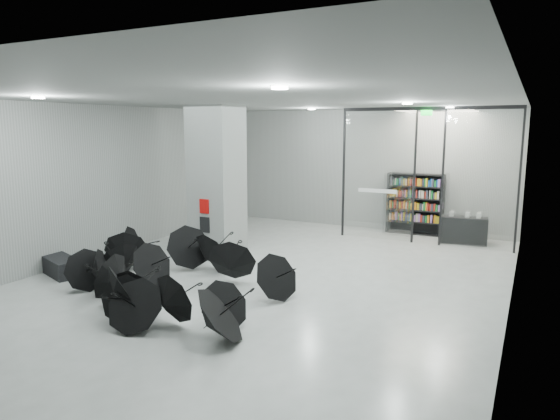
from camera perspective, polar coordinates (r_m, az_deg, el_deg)
The scene contains 10 objects.
room at distance 10.70m, azimuth -2.25°, elevation 6.33°, with size 14.00×14.02×4.01m.
column at distance 13.78m, azimuth -7.23°, elevation 3.46°, with size 1.20×1.20×4.00m, color slate.
fire_cabinet at distance 13.36m, azimuth -8.66°, elevation 0.43°, with size 0.28×0.04×0.38m, color #A50A07.
info_panel at distance 13.45m, azimuth -8.61°, elevation -1.68°, with size 0.30×0.03×0.42m, color black.
exit_sign at distance 14.89m, azimuth 16.42°, elevation 10.62°, with size 0.30×0.06×0.15m, color #0CE533.
glass_partition at distance 15.13m, azimuth 16.24°, elevation 4.38°, with size 5.06×0.08×4.00m.
bench at distance 12.84m, azimuth -23.79°, elevation -5.90°, with size 1.27×0.54×0.41m, color black.
bookshelf at distance 16.59m, azimuth 15.19°, elevation 0.67°, with size 1.78×0.36×1.96m, color black, non-canonical shape.
shop_counter at distance 15.77m, azimuth 20.23°, elevation -2.18°, with size 1.33×0.53×0.80m, color black.
umbrella_cluster at distance 10.62m, azimuth -13.47°, elevation -7.81°, with size 5.68×4.80×1.33m.
Camera 1 is at (5.24, -9.31, 3.44)m, focal length 31.97 mm.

